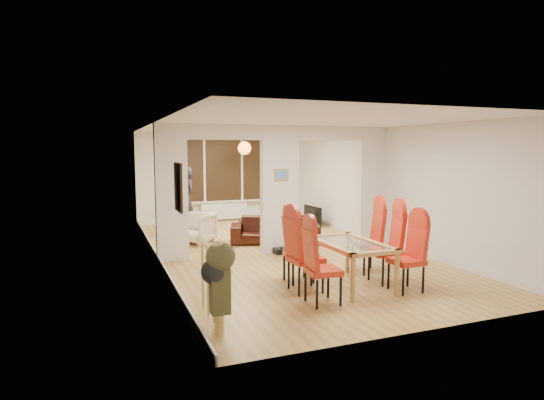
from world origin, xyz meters
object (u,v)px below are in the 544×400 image
dining_table (350,264)px  sofa (275,230)px  television (310,216)px  dining_chair_ra (406,255)px  armchair (195,228)px  bottle (262,213)px  dining_chair_lb (306,253)px  dining_chair_la (323,265)px  dining_chair_rb (387,246)px  dining_chair_lc (299,248)px  coffee_table (261,224)px  dining_chair_rc (368,239)px  person (186,201)px  bowl (266,218)px

dining_table → sofa: dining_table is taller
television → dining_chair_ra: bearing=165.3°
dining_chair_ra → armchair: 5.16m
dining_chair_ra → bottle: 6.01m
dining_chair_lb → bottle: size_ratio=4.16×
dining_chair_la → armchair: (-0.81, 4.70, -0.21)m
dining_chair_rb → sofa: (-0.51, 3.56, -0.29)m
dining_table → dining_chair_la: size_ratio=1.35×
dining_chair_lc → sofa: dining_chair_lc is taller
dining_chair_rb → armchair: dining_chair_rb is taller
television → dining_chair_rb: bearing=164.3°
dining_table → sofa: (0.14, 3.53, -0.05)m
dining_chair_la → dining_chair_rb: bearing=26.3°
coffee_table → armchair: bearing=-148.3°
sofa → television: size_ratio=2.14×
dining_chair_lb → dining_chair_lc: bearing=73.7°
dining_table → dining_chair_la: (-0.77, -0.58, 0.20)m
dining_chair_rc → television: size_ratio=1.23×
sofa → bottle: bearing=97.2°
dining_chair_ra → armchair: dining_chair_ra is taller
armchair → person: person is taller
dining_chair_rb → television: size_ratio=1.24×
dining_chair_la → armchair: size_ratio=1.46×
dining_table → bowl: 5.35m
dining_chair_lc → dining_chair_rc: bearing=14.5°
dining_chair_rb → coffee_table: 5.43m
dining_chair_ra → dining_chair_rb: dining_chair_rb is taller
dining_chair_rb → armchair: size_ratio=1.56×
armchair → bowl: size_ratio=3.78×
dining_chair_lb → coffee_table: size_ratio=1.04×
person → sofa: bearing=27.2°
dining_chair_lb → bowl: (1.34, 5.31, -0.30)m
dining_chair_lb → dining_chair_rb: (1.40, -0.04, 0.00)m
bottle → dining_chair_rc: bearing=-88.0°
dining_table → bowl: dining_table is taller
dining_chair_la → sofa: size_ratio=0.55×
armchair → bowl: (2.16, 1.20, -0.06)m
bottle → bowl: 0.20m
television → bottle: 1.37m
dining_chair_rb → coffee_table: size_ratio=1.05×
television → bottle: (-1.35, 0.14, 0.12)m
dining_chair_lb → dining_chair_lc: 0.49m
dining_chair_lc → dining_chair_la: bearing=-86.5°
person → coffee_table: person is taller
dining_chair_lc → bowl: bearing=85.7°
dining_table → armchair: 4.41m
dining_chair_lc → dining_chair_ra: dining_chair_lc is taller
dining_chair_la → dining_chair_lb: (0.01, 0.59, 0.03)m
dining_chair_lb → armchair: 4.20m
dining_chair_ra → person: (-2.22, 5.75, 0.31)m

